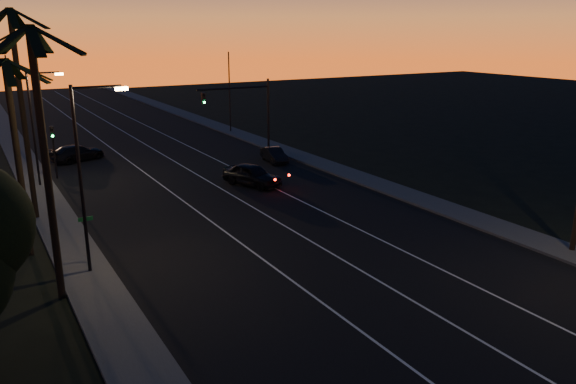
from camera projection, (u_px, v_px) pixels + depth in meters
road at (218, 192)px, 40.68m from camera, size 20.00×170.00×0.01m
sidewalk_left at (54, 216)px, 35.26m from camera, size 2.40×170.00×0.16m
sidewalk_right at (344, 172)px, 46.06m from camera, size 2.40×170.00×0.16m
lane_stripe_left at (179, 198)px, 39.23m from camera, size 0.12×160.00×0.01m
lane_stripe_mid at (225, 191)px, 40.92m from camera, size 0.12×160.00×0.01m
lane_stripe_right at (267, 184)px, 42.61m from camera, size 0.12×160.00×0.01m
palm_near at (43, 139)px, 22.67m from camera, size 4.25×4.16×11.53m
palm_mid at (15, 137)px, 27.60m from camera, size 4.25×4.16×10.03m
palm_far at (21, 96)px, 32.69m from camera, size 4.25×4.16×12.53m
streetlight_left_near at (86, 166)px, 25.74m from camera, size 2.55×0.26×9.00m
streetlight_left_far at (37, 119)px, 40.77m from camera, size 2.55×0.26×8.50m
street_sign at (87, 234)px, 27.54m from camera, size 0.70×0.06×2.60m
signal_mast at (245, 104)px, 51.10m from camera, size 7.10×0.41×7.00m
signal_post at (53, 142)px, 43.60m from camera, size 0.28×0.37×4.20m
far_pole_left at (11, 102)px, 54.90m from camera, size 0.14×0.14×9.00m
far_pole_right at (230, 93)px, 63.01m from camera, size 0.14×0.14×9.00m
lead_car at (252, 175)px, 42.13m from camera, size 3.77×5.66×1.64m
right_car at (274, 155)px, 49.73m from camera, size 1.84×3.99×1.27m
cross_car at (77, 153)px, 50.14m from camera, size 5.36×3.81×1.44m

